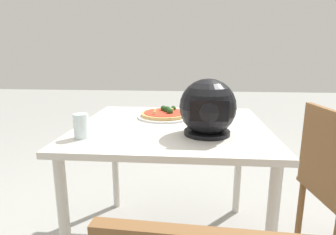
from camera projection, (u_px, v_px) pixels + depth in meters
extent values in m
cube|color=beige|center=(172.00, 127.00, 1.58)|extent=(1.03, 0.98, 0.03)
cylinder|color=beige|center=(238.00, 165.00, 2.05)|extent=(0.05, 0.05, 0.75)
cylinder|color=beige|center=(115.00, 161.00, 2.12)|extent=(0.05, 0.05, 0.75)
cylinder|color=beige|center=(65.00, 232.00, 1.28)|extent=(0.05, 0.05, 0.75)
cylinder|color=white|center=(165.00, 116.00, 1.75)|extent=(0.33, 0.33, 0.01)
cylinder|color=tan|center=(165.00, 114.00, 1.74)|extent=(0.29, 0.29, 0.02)
cylinder|color=red|center=(165.00, 112.00, 1.74)|extent=(0.26, 0.26, 0.00)
sphere|color=#234C1E|center=(170.00, 111.00, 1.71)|extent=(0.04, 0.04, 0.04)
sphere|color=#234C1E|center=(164.00, 109.00, 1.79)|extent=(0.04, 0.04, 0.04)
sphere|color=#234C1E|center=(173.00, 108.00, 1.81)|extent=(0.03, 0.03, 0.03)
sphere|color=#234C1E|center=(163.00, 109.00, 1.79)|extent=(0.03, 0.03, 0.03)
sphere|color=#234C1E|center=(167.00, 110.00, 1.75)|extent=(0.04, 0.04, 0.04)
cylinder|color=#E0D172|center=(172.00, 110.00, 1.77)|extent=(0.02, 0.02, 0.02)
cylinder|color=#E0D172|center=(155.00, 110.00, 1.76)|extent=(0.03, 0.03, 0.01)
cylinder|color=#E0D172|center=(155.00, 113.00, 1.68)|extent=(0.02, 0.02, 0.02)
sphere|color=black|center=(208.00, 107.00, 1.36)|extent=(0.27, 0.27, 0.27)
cylinder|color=black|center=(207.00, 132.00, 1.39)|extent=(0.22, 0.22, 0.02)
cube|color=black|center=(209.00, 111.00, 1.24)|extent=(0.17, 0.02, 0.09)
cylinder|color=silver|center=(81.00, 126.00, 1.32)|extent=(0.07, 0.07, 0.12)
cube|color=brown|center=(323.00, 152.00, 1.44)|extent=(0.08, 0.38, 0.45)
cylinder|color=brown|center=(300.00, 214.00, 1.71)|extent=(0.04, 0.04, 0.43)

